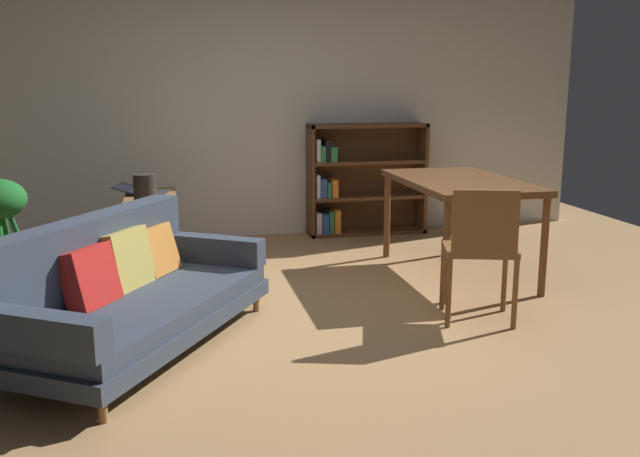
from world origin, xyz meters
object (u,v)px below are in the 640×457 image
open_laptop (145,191)px  desk_speaker (145,190)px  media_console (152,237)px  dining_chair_near (481,245)px  dining_table (459,188)px  bookshelf (358,181)px  fabric_couch (123,291)px

open_laptop → desk_speaker: size_ratio=2.03×
media_console → dining_chair_near: (2.11, -1.76, 0.23)m
media_console → dining_table: 2.55m
open_laptop → bookshelf: (2.12, 0.76, -0.08)m
media_console → bookshelf: size_ratio=1.06×
open_laptop → bookshelf: size_ratio=0.41×
fabric_couch → bookshelf: (2.20, 2.74, 0.21)m
desk_speaker → media_console: bearing=84.7°
desk_speaker → dining_table: 2.48m
desk_speaker → dining_chair_near: dining_chair_near is taller
dining_table → bookshelf: bearing=101.9°
fabric_couch → desk_speaker: desk_speaker is taller
dining_table → dining_chair_near: (-0.32, -1.11, -0.19)m
dining_table → media_console: bearing=164.9°
dining_chair_near → bookshelf: (-0.04, 2.82, 0.02)m
media_console → open_laptop: (-0.05, 0.30, 0.34)m
media_console → bookshelf: bearing=27.2°
desk_speaker → open_laptop: bearing=92.3°
dining_table → dining_chair_near: bearing=-106.2°
media_console → dining_table: dining_table is taller
media_console → open_laptop: open_laptop is taller
bookshelf → media_console: bearing=-152.8°
fabric_couch → open_laptop: (0.09, 1.98, 0.29)m
desk_speaker → bookshelf: bearing=32.7°
media_console → dining_table: size_ratio=0.89×
fabric_couch → open_laptop: fabric_couch is taller
media_console → desk_speaker: 0.52m
fabric_couch → dining_chair_near: bearing=-2.2°
dining_chair_near → fabric_couch: bearing=177.8°
desk_speaker → dining_chair_near: size_ratio=0.27×
fabric_couch → dining_table: (2.56, 1.02, 0.38)m
dining_table → desk_speaker: bearing=171.3°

